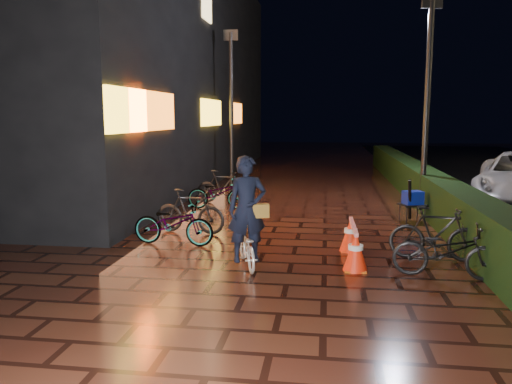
# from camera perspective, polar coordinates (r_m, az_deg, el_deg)

# --- Properties ---
(ground) EXTENTS (80.00, 80.00, 0.00)m
(ground) POSITION_cam_1_polar(r_m,az_deg,el_deg) (8.61, 4.08, -8.12)
(ground) COLOR #381911
(ground) RESTS_ON ground
(hedge) EXTENTS (0.70, 20.00, 1.00)m
(hedge) POSITION_cam_1_polar(r_m,az_deg,el_deg) (16.58, 17.53, 1.40)
(hedge) COLOR black
(hedge) RESTS_ON ground
(storefront_block) EXTENTS (12.09, 22.00, 9.00)m
(storefront_block) POSITION_cam_1_polar(r_m,az_deg,el_deg) (22.23, -19.42, 13.40)
(storefront_block) COLOR black
(storefront_block) RESTS_ON ground
(lamp_post_hedge) EXTENTS (0.52, 0.21, 5.44)m
(lamp_post_hedge) POSITION_cam_1_polar(r_m,az_deg,el_deg) (13.37, 18.99, 10.39)
(lamp_post_hedge) COLOR black
(lamp_post_hedge) RESTS_ON ground
(lamp_post_sf) EXTENTS (0.52, 0.15, 5.41)m
(lamp_post_sf) POSITION_cam_1_polar(r_m,az_deg,el_deg) (17.74, -2.83, 10.25)
(lamp_post_sf) COLOR black
(lamp_post_sf) RESTS_ON ground
(cyclist) EXTENTS (0.85, 1.37, 1.86)m
(cyclist) POSITION_cam_1_polar(r_m,az_deg,el_deg) (8.21, -1.06, -3.95)
(cyclist) COLOR silver
(cyclist) RESTS_ON ground
(traffic_barrier) EXTENTS (0.43, 1.59, 0.64)m
(traffic_barrier) POSITION_cam_1_polar(r_m,az_deg,el_deg) (8.85, 11.02, -5.67)
(traffic_barrier) COLOR #FF280D
(traffic_barrier) RESTS_ON ground
(cart_assembly) EXTENTS (0.68, 0.72, 1.06)m
(cart_assembly) POSITION_cam_1_polar(r_m,az_deg,el_deg) (12.29, 17.45, -0.81)
(cart_assembly) COLOR black
(cart_assembly) RESTS_ON ground
(parked_bikes_storefront) EXTENTS (1.70, 5.43, 0.95)m
(parked_bikes_storefront) POSITION_cam_1_polar(r_m,az_deg,el_deg) (12.05, -5.99, -1.11)
(parked_bikes_storefront) COLOR black
(parked_bikes_storefront) RESTS_ON ground
(parked_bikes_hedge) EXTENTS (1.69, 1.68, 0.95)m
(parked_bikes_hedge) POSITION_cam_1_polar(r_m,az_deg,el_deg) (8.69, 20.45, -5.44)
(parked_bikes_hedge) COLOR black
(parked_bikes_hedge) RESTS_ON ground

